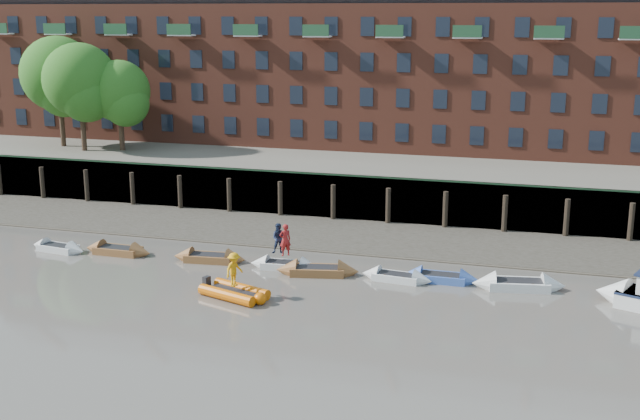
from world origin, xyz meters
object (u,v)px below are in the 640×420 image
at_px(rowboat_1, 118,250).
at_px(person_rib_crew, 234,269).
at_px(rowboat_0, 58,248).
at_px(rowboat_2, 209,258).
at_px(rowboat_4, 317,271).
at_px(person_rower_a, 285,240).
at_px(person_rower_b, 279,239).
at_px(rowboat_7, 519,285).
at_px(rowboat_6, 441,278).
at_px(rib_tender, 236,293).
at_px(rowboat_3, 284,265).
at_px(rowboat_5, 396,277).

xyz_separation_m(rowboat_1, person_rib_crew, (9.85, -5.16, 1.30)).
distance_m(rowboat_0, rowboat_2, 9.99).
xyz_separation_m(rowboat_2, rowboat_4, (6.92, -0.58, 0.01)).
bearing_deg(person_rower_a, person_rower_b, -68.18).
bearing_deg(rowboat_7, person_rower_a, 170.72).
relative_size(rowboat_6, rib_tender, 1.09).
height_order(rowboat_2, rib_tender, rowboat_2).
bearing_deg(rowboat_6, person_rower_a, -178.83).
height_order(person_rower_a, person_rib_crew, person_rower_a).
xyz_separation_m(rowboat_3, person_rower_b, (-0.40, 0.27, 1.50)).
xyz_separation_m(rowboat_0, person_rower_b, (14.33, 0.87, 1.51)).
relative_size(rowboat_0, rowboat_4, 0.83).
bearing_deg(rowboat_7, rowboat_1, 170.67).
height_order(rowboat_2, person_rower_b, person_rower_b).
bearing_deg(rowboat_5, rowboat_1, -174.47).
distance_m(rowboat_3, rib_tender, 5.41).
xyz_separation_m(rowboat_2, rowboat_7, (18.03, 0.11, 0.03)).
bearing_deg(person_rower_b, person_rower_a, -45.34).
relative_size(rowboat_3, rowboat_6, 0.97).
height_order(rowboat_4, rowboat_7, rowboat_7).
distance_m(rowboat_1, rowboat_5, 17.49).
bearing_deg(rowboat_2, rowboat_6, -4.77).
xyz_separation_m(rowboat_4, person_rower_a, (-2.10, 0.53, 1.51)).
bearing_deg(rib_tender, rowboat_2, 145.04).
bearing_deg(person_rib_crew, rowboat_1, 81.87).
bearing_deg(person_rower_a, rowboat_4, 127.91).
bearing_deg(rib_tender, rowboat_7, 40.45).
relative_size(rowboat_0, rib_tender, 1.04).
distance_m(rib_tender, person_rib_crew, 1.25).
distance_m(rowboat_1, rowboat_4, 12.98).
height_order(rowboat_2, rowboat_6, rowboat_2).
relative_size(person_rower_a, person_rib_crew, 1.05).
relative_size(rowboat_2, person_rib_crew, 2.53).
xyz_separation_m(rowboat_7, rib_tender, (-14.10, -5.52, 0.03)).
relative_size(rib_tender, person_rib_crew, 2.18).
xyz_separation_m(rowboat_3, rowboat_5, (6.68, -0.29, -0.00)).
distance_m(rowboat_3, rowboat_4, 2.23).
height_order(rowboat_6, person_rib_crew, person_rib_crew).
bearing_deg(rowboat_1, person_rower_a, 1.46).
xyz_separation_m(rowboat_2, rib_tender, (3.92, -5.41, 0.06)).
distance_m(rowboat_2, rib_tender, 6.68).
relative_size(rowboat_2, rowboat_7, 0.89).
relative_size(rowboat_0, rowboat_5, 0.99).
height_order(rowboat_1, person_rib_crew, person_rib_crew).
xyz_separation_m(rowboat_0, person_rib_crew, (13.77, -4.68, 1.32)).
relative_size(rowboat_5, rib_tender, 1.05).
relative_size(rowboat_1, rowboat_6, 1.04).
bearing_deg(person_rower_a, person_rib_crew, 41.16).
bearing_deg(rowboat_5, rowboat_3, -176.39).
bearing_deg(person_rower_a, rowboat_5, 139.53).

